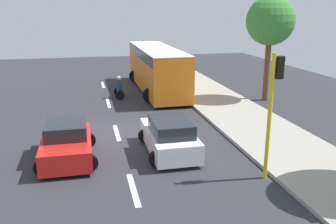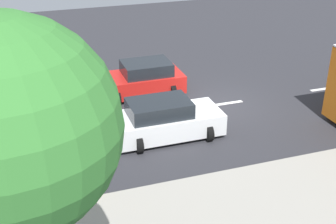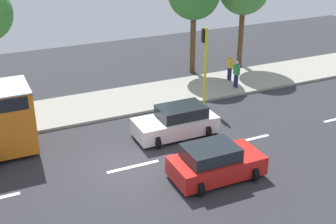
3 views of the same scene
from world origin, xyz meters
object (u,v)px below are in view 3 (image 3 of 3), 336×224
car_white (177,122)px  car_red (215,163)px  pedestrian_near_signal (230,67)px  pedestrian_by_tree (236,73)px  traffic_light_corner (205,55)px

car_white → car_red: 4.18m
car_white → car_red: bearing=176.6°
car_white → pedestrian_near_signal: (5.35, -6.39, 0.35)m
car_white → pedestrian_by_tree: 7.30m
traffic_light_corner → pedestrian_by_tree: bearing=-68.4°
car_red → traffic_light_corner: (7.08, -3.37, 2.22)m
car_white → pedestrian_near_signal: 8.34m
traffic_light_corner → car_red: bearing=154.6°
car_white → traffic_light_corner: 4.81m
car_white → car_red: (-4.18, 0.25, -0.00)m
car_red → pedestrian_by_tree: size_ratio=2.27×
car_white → car_red: size_ratio=1.06×
pedestrian_by_tree → traffic_light_corner: (-1.16, 2.93, 1.87)m
car_white → pedestrian_by_tree: bearing=-56.1°
car_red → pedestrian_near_signal: 11.61m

